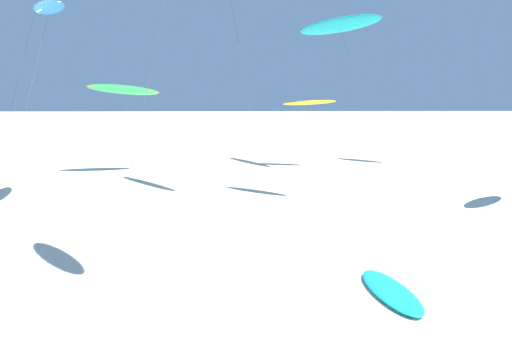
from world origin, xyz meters
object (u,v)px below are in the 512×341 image
object	(u,v)px
grounded_kite_1	(391,291)
flying_kite_3	(50,7)
flying_kite_1	(309,103)
flying_kite_4	(123,90)
flying_kite_6	(339,25)

from	to	relation	value
grounded_kite_1	flying_kite_3	bearing A→B (deg)	139.96
flying_kite_1	flying_kite_4	bearing A→B (deg)	-169.27
flying_kite_1	flying_kite_4	world-z (taller)	flying_kite_4
flying_kite_4	grounded_kite_1	distance (m)	34.78
flying_kite_1	flying_kite_6	xyz separation A→B (m)	(0.21, -15.35, 5.93)
flying_kite_1	grounded_kite_1	xyz separation A→B (m)	(-0.27, -32.59, -6.28)
flying_kite_4	grounded_kite_1	bearing A→B (deg)	-59.64
flying_kite_6	grounded_kite_1	size ratio (longest dim) A/B	2.55
flying_kite_1	flying_kite_6	bearing A→B (deg)	-89.21
flying_kite_3	flying_kite_4	distance (m)	14.81
flying_kite_6	flying_kite_1	bearing A→B (deg)	90.79
flying_kite_1	flying_kite_3	distance (m)	26.29
flying_kite_3	grounded_kite_1	size ratio (longest dim) A/B	2.78
flying_kite_3	grounded_kite_1	bearing A→B (deg)	-40.04
flying_kite_1	flying_kite_4	xyz separation A→B (m)	(-17.42, -3.30, 1.33)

